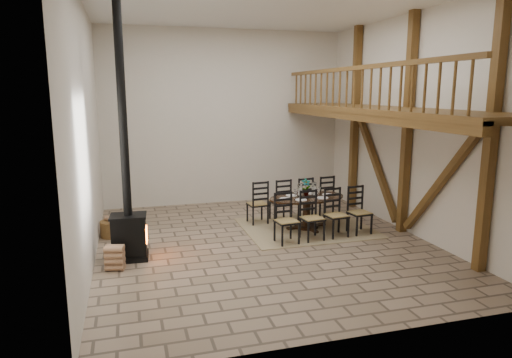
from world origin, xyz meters
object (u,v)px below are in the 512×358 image
object	(u,v)px
log_basket	(113,228)
log_stack	(115,258)
dining_table	(307,213)
wood_stove	(128,204)

from	to	relation	value
log_basket	log_stack	size ratio (longest dim) A/B	1.18
log_basket	dining_table	bearing A→B (deg)	-7.97
wood_stove	log_basket	world-z (taller)	wood_stove
log_basket	log_stack	bearing A→B (deg)	-87.64
dining_table	wood_stove	bearing A→B (deg)	-173.00
dining_table	log_stack	xyz separation A→B (m)	(-4.41, -1.47, -0.16)
dining_table	log_basket	bearing A→B (deg)	165.73
wood_stove	dining_table	bearing A→B (deg)	17.44
dining_table	log_basket	size ratio (longest dim) A/B	4.60
wood_stove	log_stack	bearing A→B (deg)	-114.94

